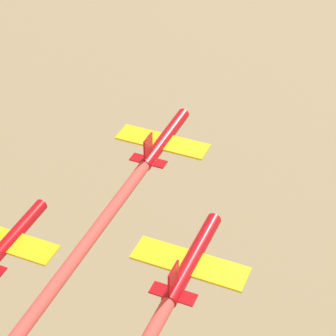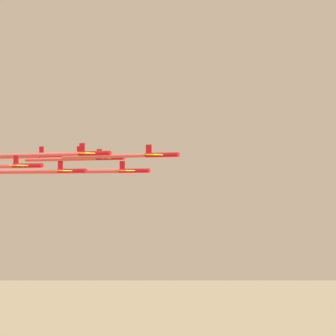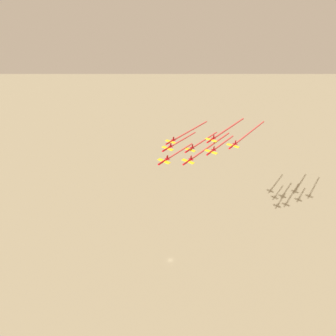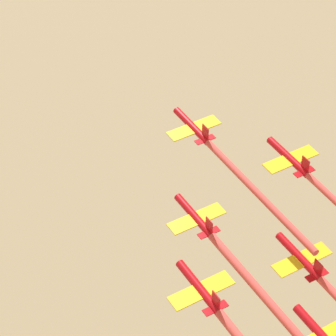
# 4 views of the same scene
# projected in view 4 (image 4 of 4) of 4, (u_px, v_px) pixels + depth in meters

# --- Properties ---
(jet_0) EXTENTS (9.10, 9.25, 3.36)m
(jet_0) POSITION_uv_depth(u_px,v_px,m) (193.00, 127.00, 132.94)
(jet_0) COLOR #B20C14
(jet_1) EXTENTS (9.10, 9.25, 3.36)m
(jet_1) POSITION_uv_depth(u_px,v_px,m) (196.00, 217.00, 122.64)
(jet_1) COLOR #B20C14
(jet_2) EXTENTS (9.10, 9.25, 3.36)m
(jet_2) POSITION_uv_depth(u_px,v_px,m) (290.00, 158.00, 126.46)
(jet_2) COLOR #B20C14
(jet_3) EXTENTS (9.10, 9.25, 3.36)m
(jet_3) POSITION_uv_depth(u_px,v_px,m) (200.00, 289.00, 107.11)
(jet_3) COLOR #B20C14
(jet_4) EXTENTS (9.10, 9.25, 3.36)m
(jet_4) POSITION_uv_depth(u_px,v_px,m) (301.00, 258.00, 116.45)
(jet_4) COLOR #B20C14
(smoke_trail_0) EXTENTS (17.54, 23.29, 1.08)m
(smoke_trail_0) POSITION_uv_depth(u_px,v_px,m) (258.00, 194.00, 121.08)
(smoke_trail_0) COLOR #D84C47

